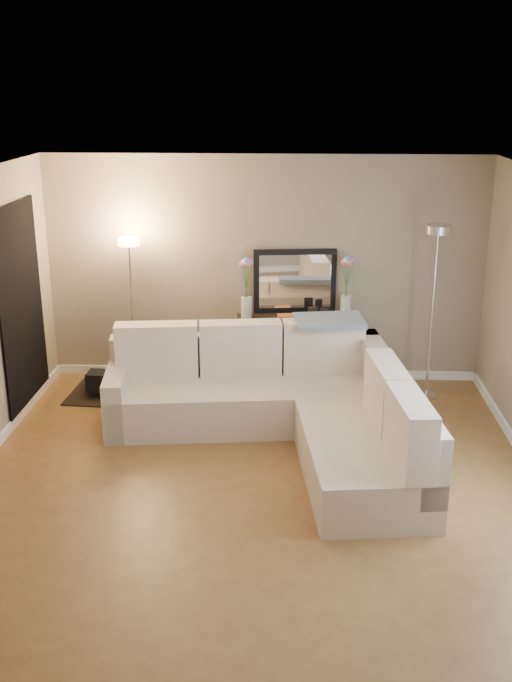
{
  "coord_description": "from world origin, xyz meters",
  "views": [
    {
      "loc": [
        0.32,
        -5.73,
        3.31
      ],
      "look_at": [
        0.0,
        0.8,
        1.1
      ],
      "focal_mm": 40.0,
      "sensor_mm": 36.0,
      "label": 1
    }
  ],
  "objects_px": {
    "floor_lamp_lit": "(131,283)",
    "floor_lamp_unlit": "(435,278)",
    "console_table": "(288,347)",
    "sectional_sofa": "(287,403)"
  },
  "relations": [
    {
      "from": "sectional_sofa",
      "to": "floor_lamp_unlit",
      "type": "relative_size",
      "value": 1.62
    },
    {
      "from": "floor_lamp_lit",
      "to": "floor_lamp_unlit",
      "type": "relative_size",
      "value": 0.89
    },
    {
      "from": "floor_lamp_lit",
      "to": "floor_lamp_unlit",
      "type": "distance_m",
      "value": 3.33
    },
    {
      "from": "console_table",
      "to": "floor_lamp_unlit",
      "type": "height_order",
      "value": "floor_lamp_unlit"
    },
    {
      "from": "floor_lamp_unlit",
      "to": "console_table",
      "type": "bearing_deg",
      "value": 168.87
    },
    {
      "from": "console_table",
      "to": "floor_lamp_lit",
      "type": "distance_m",
      "value": 1.92
    },
    {
      "from": "sectional_sofa",
      "to": "console_table",
      "type": "xyz_separation_m",
      "value": [
        -0.0,
        1.42,
        0.09
      ]
    },
    {
      "from": "sectional_sofa",
      "to": "console_table",
      "type": "height_order",
      "value": "sectional_sofa"
    },
    {
      "from": "sectional_sofa",
      "to": "floor_lamp_lit",
      "type": "height_order",
      "value": "floor_lamp_lit"
    },
    {
      "from": "console_table",
      "to": "sectional_sofa",
      "type": "bearing_deg",
      "value": -89.94
    }
  ]
}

